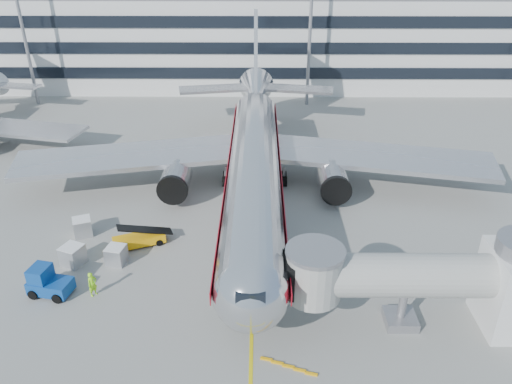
{
  "coord_description": "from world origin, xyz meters",
  "views": [
    {
      "loc": [
        0.5,
        -35.05,
        24.75
      ],
      "look_at": [
        0.21,
        4.29,
        4.0
      ],
      "focal_mm": 35.0,
      "sensor_mm": 36.0,
      "label": 1
    }
  ],
  "objects_px": {
    "main_jet": "(255,156)",
    "cargo_container_front": "(73,255)",
    "ramp_worker": "(92,284)",
    "cargo_container_left": "(116,255)",
    "baggage_tug": "(48,282)",
    "cargo_container_right": "(83,227)",
    "belt_loader": "(139,239)"
  },
  "relations": [
    {
      "from": "cargo_container_right",
      "to": "cargo_container_front",
      "type": "height_order",
      "value": "cargo_container_front"
    },
    {
      "from": "main_jet",
      "to": "cargo_container_right",
      "type": "bearing_deg",
      "value": -151.81
    },
    {
      "from": "baggage_tug",
      "to": "ramp_worker",
      "type": "distance_m",
      "value": 3.48
    },
    {
      "from": "baggage_tug",
      "to": "cargo_container_front",
      "type": "height_order",
      "value": "baggage_tug"
    },
    {
      "from": "belt_loader",
      "to": "ramp_worker",
      "type": "relative_size",
      "value": 2.33
    },
    {
      "from": "main_jet",
      "to": "baggage_tug",
      "type": "relative_size",
      "value": 14.78
    },
    {
      "from": "belt_loader",
      "to": "ramp_worker",
      "type": "distance_m",
      "value": 7.13
    },
    {
      "from": "belt_loader",
      "to": "cargo_container_left",
      "type": "height_order",
      "value": "belt_loader"
    },
    {
      "from": "cargo_container_left",
      "to": "baggage_tug",
      "type": "bearing_deg",
      "value": -136.49
    },
    {
      "from": "main_jet",
      "to": "cargo_container_front",
      "type": "xyz_separation_m",
      "value": [
        -14.94,
        -12.84,
        -3.37
      ]
    },
    {
      "from": "belt_loader",
      "to": "cargo_container_right",
      "type": "xyz_separation_m",
      "value": [
        -5.47,
        1.64,
        0.2
      ]
    },
    {
      "from": "cargo_container_left",
      "to": "ramp_worker",
      "type": "height_order",
      "value": "ramp_worker"
    },
    {
      "from": "cargo_container_left",
      "to": "cargo_container_front",
      "type": "bearing_deg",
      "value": -176.92
    },
    {
      "from": "cargo_container_right",
      "to": "ramp_worker",
      "type": "xyz_separation_m",
      "value": [
        3.46,
        -8.47,
        0.18
      ]
    },
    {
      "from": "main_jet",
      "to": "ramp_worker",
      "type": "distance_m",
      "value": 20.97
    },
    {
      "from": "cargo_container_right",
      "to": "cargo_container_front",
      "type": "distance_m",
      "value": 4.54
    },
    {
      "from": "belt_loader",
      "to": "cargo_container_left",
      "type": "xyz_separation_m",
      "value": [
        -1.3,
        -2.67,
        0.15
      ]
    },
    {
      "from": "belt_loader",
      "to": "cargo_container_front",
      "type": "bearing_deg",
      "value": -149.53
    },
    {
      "from": "cargo_container_right",
      "to": "baggage_tug",
      "type": "bearing_deg",
      "value": -90.09
    },
    {
      "from": "main_jet",
      "to": "belt_loader",
      "type": "height_order",
      "value": "main_jet"
    },
    {
      "from": "baggage_tug",
      "to": "cargo_container_right",
      "type": "bearing_deg",
      "value": 89.91
    },
    {
      "from": "cargo_container_left",
      "to": "cargo_container_front",
      "type": "height_order",
      "value": "cargo_container_front"
    },
    {
      "from": "cargo_container_right",
      "to": "ramp_worker",
      "type": "bearing_deg",
      "value": -67.78
    },
    {
      "from": "baggage_tug",
      "to": "cargo_container_left",
      "type": "height_order",
      "value": "baggage_tug"
    },
    {
      "from": "belt_loader",
      "to": "cargo_container_left",
      "type": "bearing_deg",
      "value": -115.98
    },
    {
      "from": "main_jet",
      "to": "ramp_worker",
      "type": "height_order",
      "value": "main_jet"
    },
    {
      "from": "main_jet",
      "to": "cargo_container_left",
      "type": "bearing_deg",
      "value": -131.99
    },
    {
      "from": "main_jet",
      "to": "belt_loader",
      "type": "relative_size",
      "value": 10.74
    },
    {
      "from": "baggage_tug",
      "to": "ramp_worker",
      "type": "xyz_separation_m",
      "value": [
        3.47,
        -0.19,
        -0.01
      ]
    },
    {
      "from": "main_jet",
      "to": "cargo_container_left",
      "type": "relative_size",
      "value": 29.35
    },
    {
      "from": "main_jet",
      "to": "cargo_container_left",
      "type": "xyz_separation_m",
      "value": [
        -11.39,
        -12.65,
        -3.45
      ]
    },
    {
      "from": "cargo_container_right",
      "to": "ramp_worker",
      "type": "relative_size",
      "value": 0.99
    }
  ]
}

